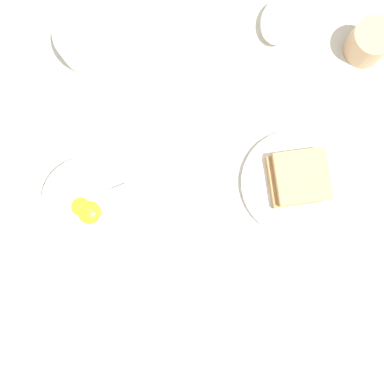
% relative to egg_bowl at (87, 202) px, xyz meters
% --- Properties ---
extents(ground_plane, '(3.00, 3.00, 0.00)m').
position_rel_egg_bowl_xyz_m(ground_plane, '(0.25, 0.11, -0.02)').
color(ground_plane, beige).
extents(egg_bowl, '(0.15, 0.13, 0.08)m').
position_rel_egg_bowl_xyz_m(egg_bowl, '(0.00, 0.00, 0.00)').
color(egg_bowl, white).
rests_on(egg_bowl, ground_plane).
extents(toast_plate, '(0.17, 0.17, 0.02)m').
position_rel_egg_bowl_xyz_m(toast_plate, '(0.33, -0.00, -0.02)').
color(toast_plate, white).
rests_on(toast_plate, ground_plane).
extents(toast_sandwich, '(0.09, 0.09, 0.04)m').
position_rel_egg_bowl_xyz_m(toast_sandwich, '(0.33, 0.00, 0.01)').
color(toast_sandwich, tan).
rests_on(toast_sandwich, toast_plate).
extents(soup_spoon, '(0.09, 0.18, 0.04)m').
position_rel_egg_bowl_xyz_m(soup_spoon, '(0.34, 0.28, -0.01)').
color(soup_spoon, white).
rests_on(soup_spoon, ground_plane).
extents(congee_bowl, '(0.13, 0.13, 0.05)m').
position_rel_egg_bowl_xyz_m(congee_bowl, '(0.03, 0.27, 0.00)').
color(congee_bowl, white).
rests_on(congee_bowl, ground_plane).
extents(drinking_cup, '(0.07, 0.07, 0.07)m').
position_rel_egg_bowl_xyz_m(drinking_cup, '(0.47, 0.21, 0.01)').
color(drinking_cup, tan).
rests_on(drinking_cup, ground_plane).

